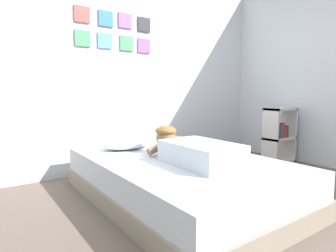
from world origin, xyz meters
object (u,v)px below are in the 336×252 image
(bed, at_px, (179,178))
(bookshelf, at_px, (279,135))
(person_lying, at_px, (190,149))
(cell_phone, at_px, (192,169))
(pillow, at_px, (128,144))
(coffee_cup, at_px, (176,146))

(bed, bearing_deg, bookshelf, 8.09)
(person_lying, distance_m, cell_phone, 0.28)
(person_lying, bearing_deg, cell_phone, -125.46)
(pillow, xyz_separation_m, bookshelf, (2.10, -0.36, -0.04))
(person_lying, relative_size, cell_phone, 6.57)
(bed, xyz_separation_m, person_lying, (0.00, -0.15, 0.29))
(person_lying, relative_size, coffee_cup, 7.36)
(pillow, xyz_separation_m, cell_phone, (0.04, -0.99, -0.05))
(bed, xyz_separation_m, pillow, (-0.19, 0.63, 0.24))
(bed, distance_m, coffee_cup, 0.43)
(person_lying, bearing_deg, bookshelf, 12.49)
(person_lying, height_order, cell_phone, person_lying)
(coffee_cup, bearing_deg, bed, -121.94)
(person_lying, xyz_separation_m, bookshelf, (1.91, 0.42, -0.09))
(bed, height_order, coffee_cup, coffee_cup)
(bed, distance_m, pillow, 0.70)
(cell_phone, bearing_deg, person_lying, 54.54)
(bed, distance_m, cell_phone, 0.44)
(bed, distance_m, bookshelf, 1.94)
(coffee_cup, bearing_deg, pillow, 140.79)
(bookshelf, bearing_deg, cell_phone, -162.84)
(person_lying, height_order, bookshelf, bookshelf)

